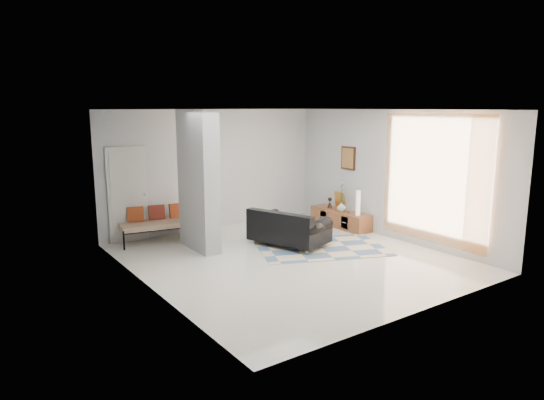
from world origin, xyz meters
TOP-DOWN VIEW (x-y plane):
  - floor at (0.00, 0.00)m, footprint 6.00×6.00m
  - ceiling at (0.00, 0.00)m, footprint 6.00×6.00m
  - wall_back at (0.00, 3.00)m, footprint 6.00×0.00m
  - wall_front at (0.00, -3.00)m, footprint 6.00×0.00m
  - wall_left at (-2.75, 0.00)m, footprint 0.00×6.00m
  - wall_right at (2.75, 0.00)m, footprint 0.00×6.00m
  - partition_column at (-1.10, 1.60)m, footprint 0.35×1.20m
  - hallway_door at (-2.10, 2.96)m, footprint 0.85×0.06m
  - curtain at (2.67, -1.15)m, footprint 0.00×2.55m
  - wall_art at (2.72, 1.33)m, footprint 0.04×0.45m
  - media_console at (2.52, 1.33)m, footprint 0.45×1.71m
  - loveseat at (0.49, 0.74)m, footprint 1.40×1.79m
  - daybed at (-1.42, 2.63)m, footprint 2.07×1.15m
  - area_rug at (0.95, 0.20)m, footprint 3.00×2.53m
  - cylinder_lamp at (2.50, 0.73)m, footprint 0.10×0.10m
  - bronze_figurine at (2.47, 1.66)m, footprint 0.15×0.15m
  - vase at (2.47, 1.25)m, footprint 0.23×0.23m

SIDE VIEW (x-z plane):
  - floor at x=0.00m, z-range 0.00..0.00m
  - area_rug at x=0.95m, z-range 0.00..0.01m
  - media_console at x=2.52m, z-range -0.20..0.61m
  - loveseat at x=0.49m, z-range -0.02..0.74m
  - daybed at x=-1.42m, z-range 0.03..0.79m
  - vase at x=2.47m, z-range 0.40..0.62m
  - bronze_figurine at x=2.47m, z-range 0.40..0.67m
  - cylinder_lamp at x=2.50m, z-range 0.40..0.97m
  - hallway_door at x=-2.10m, z-range 0.00..2.04m
  - partition_column at x=-1.10m, z-range 0.00..2.80m
  - wall_back at x=0.00m, z-range -1.60..4.40m
  - wall_front at x=0.00m, z-range -1.60..4.40m
  - wall_left at x=-2.75m, z-range -1.60..4.40m
  - wall_right at x=2.75m, z-range -1.60..4.40m
  - curtain at x=2.67m, z-range 0.17..2.72m
  - wall_art at x=2.72m, z-range 1.38..1.92m
  - ceiling at x=0.00m, z-range 2.80..2.80m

